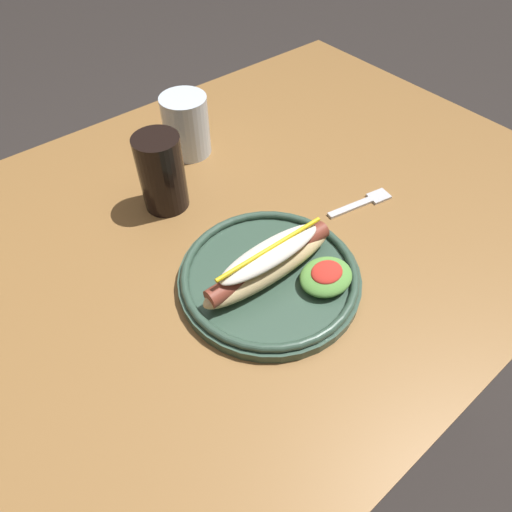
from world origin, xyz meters
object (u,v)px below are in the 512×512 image
Objects in this scene: soda_cup at (162,173)px; water_cup at (186,125)px; hot_dog_plate at (273,273)px; fork at (364,202)px.

soda_cup is 1.16× the size of water_cup.
hot_dog_plate is 2.02× the size of soda_cup.
water_cup is at bearing 42.37° from soda_cup.
hot_dog_plate is 0.35m from water_cup.
hot_dog_plate is at bearing -104.08° from water_cup.
water_cup is (0.09, 0.34, 0.03)m from hot_dog_plate.
soda_cup is at bearing 151.43° from fork.
hot_dog_plate is 0.23m from fork.
water_cup is (-0.14, 0.31, 0.05)m from fork.
soda_cup is (-0.26, 0.21, 0.06)m from fork.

